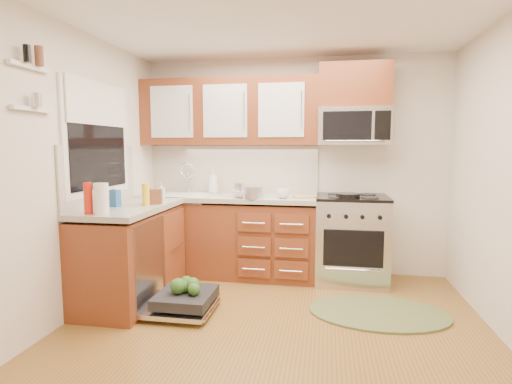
% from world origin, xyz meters
% --- Properties ---
extents(floor, '(3.50, 3.50, 0.00)m').
position_xyz_m(floor, '(0.00, 0.00, 0.00)').
color(floor, brown).
rests_on(floor, ground).
extents(ceiling, '(3.50, 3.50, 0.00)m').
position_xyz_m(ceiling, '(0.00, 0.00, 2.50)').
color(ceiling, white).
rests_on(ceiling, ground).
extents(wall_back, '(3.50, 0.04, 2.50)m').
position_xyz_m(wall_back, '(0.00, 1.75, 1.25)').
color(wall_back, beige).
rests_on(wall_back, ground).
extents(wall_front, '(3.50, 0.04, 2.50)m').
position_xyz_m(wall_front, '(0.00, -1.75, 1.25)').
color(wall_front, beige).
rests_on(wall_front, ground).
extents(wall_left, '(0.04, 3.50, 2.50)m').
position_xyz_m(wall_left, '(-1.75, 0.00, 1.25)').
color(wall_left, beige).
rests_on(wall_left, ground).
extents(base_cabinet_back, '(2.05, 0.60, 0.85)m').
position_xyz_m(base_cabinet_back, '(-0.73, 1.45, 0.42)').
color(base_cabinet_back, '#613116').
rests_on(base_cabinet_back, ground).
extents(base_cabinet_left, '(0.60, 1.25, 0.85)m').
position_xyz_m(base_cabinet_left, '(-1.45, 0.52, 0.42)').
color(base_cabinet_left, '#613116').
rests_on(base_cabinet_left, ground).
extents(countertop_back, '(2.07, 0.64, 0.05)m').
position_xyz_m(countertop_back, '(-0.72, 1.44, 0.90)').
color(countertop_back, '#A49F96').
rests_on(countertop_back, base_cabinet_back).
extents(countertop_left, '(0.64, 1.27, 0.05)m').
position_xyz_m(countertop_left, '(-1.44, 0.53, 0.90)').
color(countertop_left, '#A49F96').
rests_on(countertop_left, base_cabinet_left).
extents(backsplash_back, '(2.05, 0.02, 0.57)m').
position_xyz_m(backsplash_back, '(-0.73, 1.74, 1.21)').
color(backsplash_back, beige).
rests_on(backsplash_back, ground).
extents(backsplash_left, '(0.02, 1.25, 0.57)m').
position_xyz_m(backsplash_left, '(-1.74, 0.52, 1.21)').
color(backsplash_left, beige).
rests_on(backsplash_left, ground).
extents(upper_cabinets, '(2.05, 0.35, 0.75)m').
position_xyz_m(upper_cabinets, '(-0.73, 1.57, 1.88)').
color(upper_cabinets, '#613116').
rests_on(upper_cabinets, ground).
extents(cabinet_over_mw, '(0.76, 0.35, 0.47)m').
position_xyz_m(cabinet_over_mw, '(0.68, 1.57, 2.13)').
color(cabinet_over_mw, '#613116').
rests_on(cabinet_over_mw, ground).
extents(range, '(0.76, 0.64, 0.95)m').
position_xyz_m(range, '(0.68, 1.43, 0.47)').
color(range, silver).
rests_on(range, ground).
extents(microwave, '(0.76, 0.38, 0.40)m').
position_xyz_m(microwave, '(0.68, 1.55, 1.70)').
color(microwave, silver).
rests_on(microwave, ground).
extents(sink, '(0.62, 0.50, 0.26)m').
position_xyz_m(sink, '(-1.25, 1.42, 0.80)').
color(sink, white).
rests_on(sink, ground).
extents(dishwasher, '(0.70, 0.60, 0.20)m').
position_xyz_m(dishwasher, '(-0.86, 0.30, 0.10)').
color(dishwasher, silver).
rests_on(dishwasher, ground).
extents(window, '(0.03, 1.05, 1.05)m').
position_xyz_m(window, '(-1.74, 0.50, 1.55)').
color(window, white).
rests_on(window, ground).
extents(window_blind, '(0.02, 0.96, 0.40)m').
position_xyz_m(window_blind, '(-1.71, 0.50, 1.88)').
color(window_blind, white).
rests_on(window_blind, ground).
extents(shelf_upper, '(0.04, 0.40, 0.03)m').
position_xyz_m(shelf_upper, '(-1.72, -0.35, 2.05)').
color(shelf_upper, white).
rests_on(shelf_upper, ground).
extents(shelf_lower, '(0.04, 0.40, 0.03)m').
position_xyz_m(shelf_lower, '(-1.72, -0.35, 1.75)').
color(shelf_lower, white).
rests_on(shelf_lower, ground).
extents(rug, '(1.35, 1.00, 0.02)m').
position_xyz_m(rug, '(0.88, 0.57, 0.01)').
color(rug, '#5E6C3D').
rests_on(rug, ground).
extents(skillet, '(0.30, 0.30, 0.05)m').
position_xyz_m(skillet, '(0.62, 1.27, 0.97)').
color(skillet, black).
rests_on(skillet, range).
extents(stock_pot, '(0.29, 0.29, 0.13)m').
position_xyz_m(stock_pot, '(-0.38, 1.22, 0.99)').
color(stock_pot, silver).
rests_on(stock_pot, countertop_back).
extents(cutting_board, '(0.30, 0.25, 0.02)m').
position_xyz_m(cutting_board, '(0.18, 1.40, 0.93)').
color(cutting_board, tan).
rests_on(cutting_board, countertop_back).
extents(canister, '(0.12, 0.12, 0.15)m').
position_xyz_m(canister, '(-0.57, 1.35, 1.00)').
color(canister, silver).
rests_on(canister, countertop_back).
extents(paper_towel_roll, '(0.15, 0.15, 0.26)m').
position_xyz_m(paper_towel_roll, '(-1.43, 0.02, 1.05)').
color(paper_towel_roll, white).
rests_on(paper_towel_roll, countertop_left).
extents(mustard_bottle, '(0.07, 0.07, 0.21)m').
position_xyz_m(mustard_bottle, '(-1.28, 0.53, 1.03)').
color(mustard_bottle, yellow).
rests_on(mustard_bottle, countertop_left).
extents(red_bottle, '(0.08, 0.08, 0.26)m').
position_xyz_m(red_bottle, '(-1.54, 0.00, 1.06)').
color(red_bottle, red).
rests_on(red_bottle, countertop_left).
extents(wooden_box, '(0.17, 0.14, 0.15)m').
position_xyz_m(wooden_box, '(-1.25, 0.65, 1.00)').
color(wooden_box, brown).
rests_on(wooden_box, countertop_left).
extents(blue_carton, '(0.11, 0.09, 0.16)m').
position_xyz_m(blue_carton, '(-1.54, 0.43, 1.00)').
color(blue_carton, '#2661B4').
rests_on(blue_carton, countertop_left).
extents(bowl_a, '(0.32, 0.32, 0.07)m').
position_xyz_m(bowl_a, '(-0.45, 1.52, 0.96)').
color(bowl_a, '#999999').
rests_on(bowl_a, countertop_back).
extents(bowl_b, '(0.28, 0.28, 0.08)m').
position_xyz_m(bowl_b, '(-0.48, 1.28, 0.97)').
color(bowl_b, '#999999').
rests_on(bowl_b, countertop_back).
extents(cup, '(0.14, 0.14, 0.11)m').
position_xyz_m(cup, '(-0.06, 1.30, 0.98)').
color(cup, '#999999').
rests_on(cup, countertop_back).
extents(soap_bottle_a, '(0.12, 0.12, 0.29)m').
position_xyz_m(soap_bottle_a, '(-0.92, 1.58, 1.07)').
color(soap_bottle_a, '#999999').
rests_on(soap_bottle_a, countertop_back).
extents(soap_bottle_b, '(0.10, 0.10, 0.17)m').
position_xyz_m(soap_bottle_b, '(-1.35, 1.04, 1.01)').
color(soap_bottle_b, '#999999').
rests_on(soap_bottle_b, countertop_left).
extents(soap_bottle_c, '(0.14, 0.14, 0.17)m').
position_xyz_m(soap_bottle_c, '(-1.59, 0.49, 1.01)').
color(soap_bottle_c, '#999999').
rests_on(soap_bottle_c, countertop_left).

